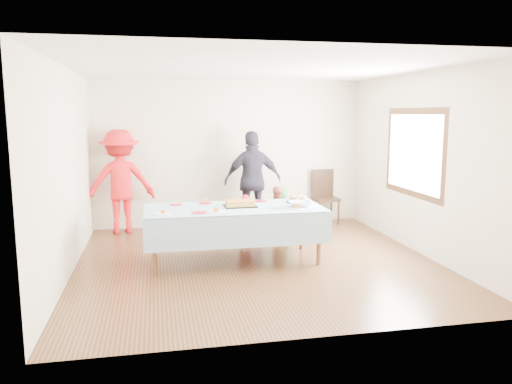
% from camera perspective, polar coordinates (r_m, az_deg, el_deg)
% --- Properties ---
extents(ground, '(5.00, 5.00, 0.00)m').
position_cam_1_polar(ground, '(7.18, 0.07, -7.95)').
color(ground, '#422112').
rests_on(ground, ground).
extents(room_walls, '(5.04, 5.04, 2.72)m').
position_cam_1_polar(room_walls, '(6.89, 0.51, 6.32)').
color(room_walls, beige).
rests_on(room_walls, ground).
extents(party_table, '(2.50, 1.10, 0.78)m').
position_cam_1_polar(party_table, '(7.05, -2.50, -2.20)').
color(party_table, brown).
rests_on(party_table, ground).
extents(birthday_cake, '(0.45, 0.35, 0.08)m').
position_cam_1_polar(birthday_cake, '(7.11, -1.85, -1.34)').
color(birthday_cake, black).
rests_on(birthday_cake, party_table).
extents(rolls_tray, '(0.35, 0.35, 0.11)m').
position_cam_1_polar(rolls_tray, '(7.46, 4.85, -0.83)').
color(rolls_tray, black).
rests_on(rolls_tray, party_table).
extents(punch_bowl, '(0.32, 0.32, 0.08)m').
position_cam_1_polar(punch_bowl, '(7.09, 5.04, -1.39)').
color(punch_bowl, silver).
rests_on(punch_bowl, party_table).
extents(party_hat, '(0.10, 0.10, 0.17)m').
position_cam_1_polar(party_hat, '(7.66, 5.14, -0.26)').
color(party_hat, silver).
rests_on(party_hat, party_table).
extents(fork_pile, '(0.24, 0.18, 0.07)m').
position_cam_1_polar(fork_pile, '(6.94, 2.61, -1.65)').
color(fork_pile, white).
rests_on(fork_pile, party_table).
extents(plate_red_far_a, '(0.19, 0.19, 0.01)m').
position_cam_1_polar(plate_red_far_a, '(7.30, -9.12, -1.43)').
color(plate_red_far_a, red).
rests_on(plate_red_far_a, party_table).
extents(plate_red_far_b, '(0.19, 0.19, 0.01)m').
position_cam_1_polar(plate_red_far_b, '(7.37, -5.81, -1.26)').
color(plate_red_far_b, red).
rests_on(plate_red_far_b, party_table).
extents(plate_red_far_c, '(0.19, 0.19, 0.01)m').
position_cam_1_polar(plate_red_far_c, '(7.41, -1.87, -1.17)').
color(plate_red_far_c, red).
rests_on(plate_red_far_c, party_table).
extents(plate_red_far_d, '(0.18, 0.18, 0.01)m').
position_cam_1_polar(plate_red_far_d, '(7.50, 0.57, -1.04)').
color(plate_red_far_d, red).
rests_on(plate_red_far_d, party_table).
extents(plate_red_near, '(0.20, 0.20, 0.01)m').
position_cam_1_polar(plate_red_near, '(6.68, -6.53, -2.35)').
color(plate_red_near, red).
rests_on(plate_red_near, party_table).
extents(plate_white_left, '(0.24, 0.24, 0.01)m').
position_cam_1_polar(plate_white_left, '(6.67, -10.61, -2.47)').
color(plate_white_left, white).
rests_on(plate_white_left, party_table).
extents(plate_white_mid, '(0.23, 0.23, 0.01)m').
position_cam_1_polar(plate_white_mid, '(6.71, -4.58, -2.27)').
color(plate_white_mid, white).
rests_on(plate_white_mid, party_table).
extents(plate_white_right, '(0.20, 0.20, 0.01)m').
position_cam_1_polar(plate_white_right, '(6.93, 4.77, -1.90)').
color(plate_white_right, white).
rests_on(plate_white_right, party_table).
extents(dining_chair, '(0.45, 0.45, 1.02)m').
position_cam_1_polar(dining_chair, '(9.68, 7.81, -0.15)').
color(dining_chair, black).
rests_on(dining_chair, ground).
extents(toddler_left, '(0.35, 0.28, 0.83)m').
position_cam_1_polar(toddler_left, '(7.93, -1.26, -3.23)').
color(toddler_left, red).
rests_on(toddler_left, ground).
extents(toddler_mid, '(0.47, 0.34, 0.89)m').
position_cam_1_polar(toddler_mid, '(8.38, 2.90, -2.36)').
color(toddler_mid, '#256F30').
rests_on(toddler_mid, ground).
extents(toddler_right, '(0.54, 0.48, 0.94)m').
position_cam_1_polar(toddler_right, '(8.07, 2.33, -2.61)').
color(toddler_right, '#B36653').
rests_on(toddler_right, ground).
extents(adult_left, '(1.25, 0.83, 1.82)m').
position_cam_1_polar(adult_left, '(9.03, -15.22, 1.14)').
color(adult_left, red).
rests_on(adult_left, ground).
extents(adult_right, '(1.07, 0.49, 1.79)m').
position_cam_1_polar(adult_right, '(8.98, -0.35, 1.32)').
color(adult_right, '#2B2837').
rests_on(adult_right, ground).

